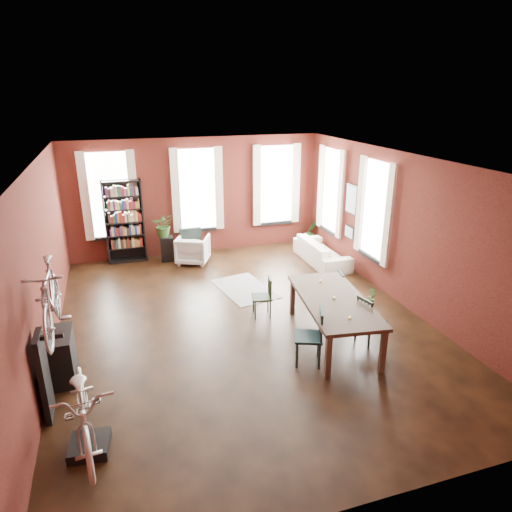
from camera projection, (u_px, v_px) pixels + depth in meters
name	position (u px, v px, depth m)	size (l,w,h in m)	color
room	(246.00, 210.00, 9.01)	(9.00, 9.04, 3.22)	black
dining_table	(333.00, 319.00, 8.37)	(1.11, 2.44, 0.83)	#4D3B2E
dining_chair_a	(308.00, 337.00, 7.64)	(0.46, 0.46, 0.99)	#162F31
dining_chair_b	(262.00, 297.00, 9.28)	(0.38, 0.38, 0.83)	#20301C
dining_chair_c	(370.00, 320.00, 8.28)	(0.42, 0.42, 0.91)	black
dining_chair_d	(348.00, 291.00, 9.51)	(0.39, 0.39, 0.85)	#1A363A
bookshelf	(125.00, 222.00, 12.02)	(1.00, 0.32, 2.20)	black
white_armchair	(193.00, 248.00, 12.14)	(0.80, 0.75, 0.82)	silver
cream_sofa	(322.00, 248.00, 12.16)	(2.08, 0.61, 0.81)	beige
striped_rug	(245.00, 289.00, 10.65)	(1.05, 1.68, 0.01)	black
bike_trainer	(90.00, 446.00, 5.88)	(0.49, 0.49, 0.14)	black
bike_wall_rack	(44.00, 376.00, 6.32)	(0.16, 0.60, 1.30)	black
console_table	(61.00, 356.00, 7.25)	(0.40, 0.80, 0.80)	black
plant_stand	(167.00, 249.00, 12.32)	(0.34, 0.34, 0.67)	black
plant_by_sofa	(310.00, 238.00, 13.78)	(0.38, 0.68, 0.30)	#275321
plant_small	(372.00, 301.00, 9.91)	(0.19, 0.36, 0.13)	#316126
bicycle_floor	(79.00, 376.00, 5.54)	(0.68, 1.02, 1.95)	beige
bicycle_hung	(47.00, 276.00, 5.88)	(0.47, 1.00, 1.66)	#A5A8AD
plant_on_stand	(164.00, 228.00, 12.12)	(0.58, 0.65, 0.51)	#2B5020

